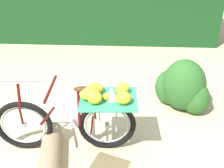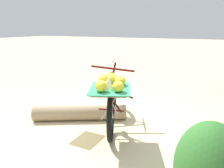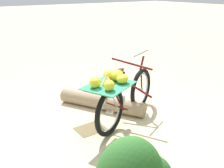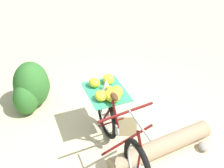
# 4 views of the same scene
# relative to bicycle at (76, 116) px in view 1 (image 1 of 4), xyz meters

# --- Properties ---
(ground_plane) EXTENTS (60.00, 60.00, 0.00)m
(ground_plane) POSITION_rel_bicycle_xyz_m (0.07, 0.16, -0.51)
(ground_plane) COLOR beige
(bicycle) EXTENTS (1.75, 1.01, 1.03)m
(bicycle) POSITION_rel_bicycle_xyz_m (0.00, 0.00, 0.00)
(bicycle) COLOR black
(bicycle) RESTS_ON ground_plane
(shrub_cluster) EXTENTS (0.86, 0.59, 0.82)m
(shrub_cluster) POSITION_rel_bicycle_xyz_m (1.02, 1.46, -0.15)
(shrub_cluster) COLOR #2D6628
(shrub_cluster) RESTS_ON ground_plane
(leaf_litter_patch) EXTENTS (0.44, 0.36, 0.01)m
(leaf_litter_patch) POSITION_rel_bicycle_xyz_m (0.51, -0.14, -0.51)
(leaf_litter_patch) COLOR olive
(leaf_litter_patch) RESTS_ON ground_plane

